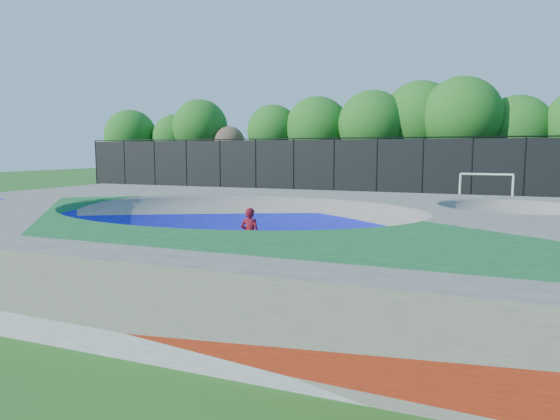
% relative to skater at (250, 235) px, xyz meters
% --- Properties ---
extents(ground, '(120.00, 120.00, 0.00)m').
position_rel_skater_xyz_m(ground, '(-0.61, 0.31, -0.78)').
color(ground, '#1E5517').
rests_on(ground, ground).
extents(skate_deck, '(22.00, 14.00, 1.50)m').
position_rel_skater_xyz_m(skate_deck, '(-0.61, 0.31, -0.03)').
color(skate_deck, gray).
rests_on(skate_deck, ground).
extents(skater, '(0.57, 0.38, 1.55)m').
position_rel_skater_xyz_m(skater, '(0.00, 0.00, 0.00)').
color(skater, red).
rests_on(skater, ground).
extents(skateboard, '(0.81, 0.35, 0.05)m').
position_rel_skater_xyz_m(skateboard, '(0.00, 0.00, -0.75)').
color(skateboard, black).
rests_on(skateboard, ground).
extents(soccer_goal, '(2.86, 0.12, 1.88)m').
position_rel_skater_xyz_m(soccer_goal, '(6.23, 17.66, 0.53)').
color(soccer_goal, silver).
rests_on(soccer_goal, ground).
extents(fence, '(48.09, 0.09, 4.04)m').
position_rel_skater_xyz_m(fence, '(-0.61, 21.31, 1.32)').
color(fence, black).
rests_on(fence, ground).
extents(treeline, '(53.96, 7.31, 8.38)m').
position_rel_skater_xyz_m(treeline, '(1.85, 26.42, 4.16)').
color(treeline, '#4B3425').
rests_on(treeline, ground).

